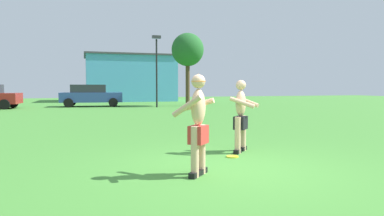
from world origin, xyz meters
name	(u,v)px	position (x,y,z in m)	size (l,w,h in m)	color
ground_plane	(230,169)	(0.00, 0.00, 0.00)	(80.00, 80.00, 0.00)	#428433
player_with_cap	(198,120)	(-0.68, -0.22, 0.91)	(0.76, 0.75, 1.67)	black
player_in_black	(241,115)	(0.87, 1.42, 0.84)	(0.72, 0.79, 1.61)	black
frisbee	(232,156)	(0.47, 0.95, 0.01)	(0.26, 0.26, 0.03)	yellow
car_blue_mid_lot	(91,95)	(-1.98, 20.45, 0.82)	(4.43, 2.31, 1.58)	#2D478C
lamp_post	(157,63)	(2.40, 18.18, 3.11)	(0.60, 0.24, 4.97)	black
outbuilding_behind_lot	(130,78)	(1.98, 29.72, 2.28)	(8.78, 6.54, 4.55)	#4C9ED1
tree_right_field	(188,50)	(4.90, 19.02, 4.11)	(2.37, 2.37, 5.38)	#4C3823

